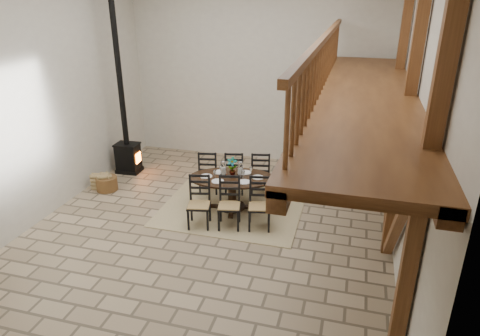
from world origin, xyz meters
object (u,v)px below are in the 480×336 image
(wood_stove, at_px, (125,130))
(log_stack, at_px, (98,182))
(log_basket, at_px, (107,183))
(dining_table, at_px, (232,192))

(wood_stove, bearing_deg, log_stack, -101.55)
(log_basket, distance_m, log_stack, 0.23)
(wood_stove, distance_m, log_stack, 1.51)
(dining_table, relative_size, log_basket, 4.70)
(log_basket, xyz_separation_m, log_stack, (-0.22, -0.03, 0.02))
(log_basket, bearing_deg, dining_table, -1.93)
(dining_table, distance_m, log_stack, 3.38)
(wood_stove, height_order, log_basket, wood_stove)
(dining_table, distance_m, log_basket, 3.16)
(wood_stove, bearing_deg, dining_table, -23.71)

